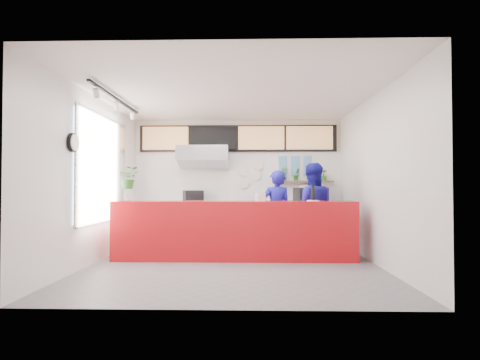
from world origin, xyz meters
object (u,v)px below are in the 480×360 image
at_px(panini_oven, 193,199).
at_px(staff_right, 312,209).
at_px(pepper_mill, 313,193).
at_px(service_counter, 234,230).
at_px(espresso_machine, 311,197).
at_px(staff_center, 276,212).

height_order(panini_oven, staff_right, staff_right).
bearing_deg(staff_right, pepper_mill, 87.51).
bearing_deg(panini_oven, service_counter, -78.69).
relative_size(panini_oven, espresso_machine, 0.61).
bearing_deg(panini_oven, espresso_machine, -18.96).
height_order(service_counter, staff_center, staff_center).
xyz_separation_m(service_counter, espresso_machine, (1.72, 1.80, 0.57)).
distance_m(staff_center, staff_right, 0.72).
bearing_deg(espresso_machine, pepper_mill, -110.22).
distance_m(panini_oven, espresso_machine, 2.78).
bearing_deg(staff_right, staff_center, -0.59).
bearing_deg(service_counter, espresso_machine, 46.22).
height_order(panini_oven, staff_center, staff_center).
distance_m(staff_center, pepper_mill, 1.02).
relative_size(service_counter, staff_center, 2.64).
relative_size(panini_oven, pepper_mill, 1.52).
xyz_separation_m(panini_oven, pepper_mill, (2.52, -1.86, 0.16)).
distance_m(service_counter, staff_right, 1.69).
distance_m(panini_oven, pepper_mill, 3.13).
xyz_separation_m(staff_center, pepper_mill, (0.63, -0.69, 0.40)).
bearing_deg(espresso_machine, panini_oven, 167.66).
bearing_deg(panini_oven, staff_center, -50.71).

